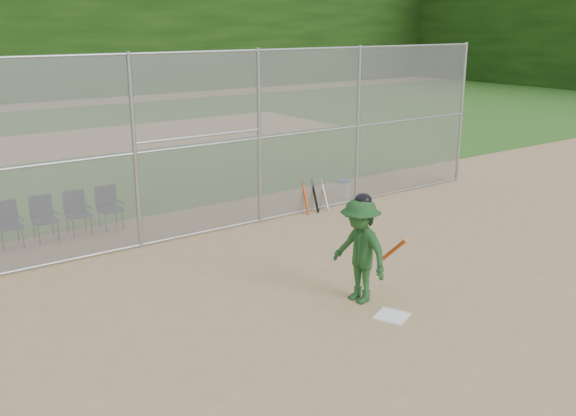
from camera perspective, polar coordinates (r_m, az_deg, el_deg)
ground at (r=10.91m, az=7.81°, el=-8.54°), size 100.00×100.00×0.00m
grass_strip at (r=26.42m, az=-20.21°, el=5.31°), size 100.00×100.00×0.00m
dirt_patch_far at (r=26.42m, az=-20.21°, el=5.31°), size 24.00×24.00×0.00m
backstop_fence at (r=14.16m, az=-5.98°, el=6.06°), size 16.09×0.09×4.00m
home_plate at (r=10.54m, az=9.20°, el=-9.46°), size 0.63×0.63×0.02m
batter_at_plate at (r=10.70m, az=6.40°, el=-3.73°), size 0.86×1.33×1.88m
water_cooler at (r=17.31m, az=4.89°, el=1.76°), size 0.38×0.38×0.48m
spare_bats at (r=15.89m, az=2.40°, el=1.11°), size 0.66×0.38×0.83m
chair_2 at (r=14.54m, az=-23.54°, el=-1.40°), size 0.54×0.52×0.96m
chair_3 at (r=14.69m, az=-20.80°, el=-0.93°), size 0.54×0.52×0.96m
chair_4 at (r=14.88m, az=-18.13°, el=-0.46°), size 0.54×0.52×0.96m
chair_5 at (r=15.10m, az=-15.53°, el=-0.00°), size 0.54×0.52×0.96m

